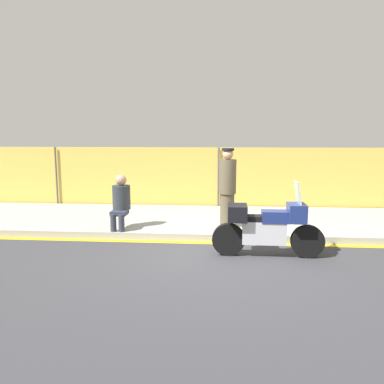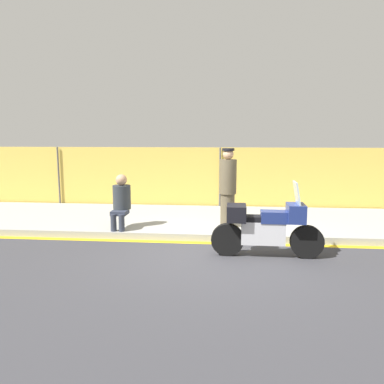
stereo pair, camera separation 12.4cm
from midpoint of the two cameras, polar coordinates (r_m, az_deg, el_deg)
ground_plane at (r=7.42m, az=3.10°, el=-9.37°), size 120.00×120.00×0.00m
sidewalk at (r=9.85m, az=3.51°, el=-4.40°), size 37.79×3.43×0.16m
curb_paint_stripe at (r=8.12m, az=3.24°, el=-7.77°), size 37.79×0.18×0.01m
storefront_fence at (r=11.47m, az=3.74°, el=1.95°), size 35.90×0.17×1.94m
motorcycle at (r=7.24m, az=10.86°, el=-5.18°), size 2.11×0.51×1.45m
officer_standing at (r=8.74m, az=5.02°, el=0.76°), size 0.40×0.40×1.84m
person_seated_on_curb at (r=8.78m, az=-11.20°, el=-1.07°), size 0.41×0.66×1.25m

